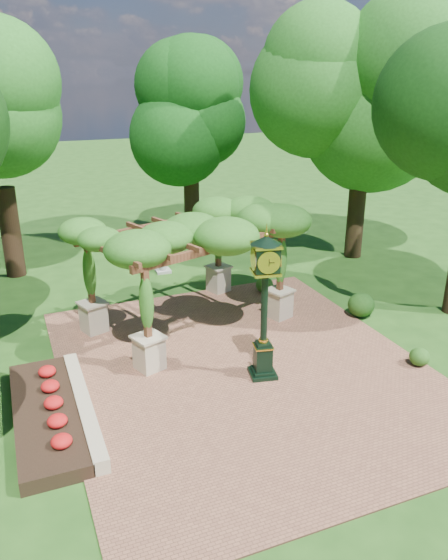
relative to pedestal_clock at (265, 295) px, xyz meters
name	(u,v)px	position (x,y,z in m)	size (l,w,h in m)	color
ground	(259,386)	(-0.31, -0.40, -2.48)	(120.00, 120.00, 0.00)	#1E4714
brick_plaza	(244,368)	(-0.31, 0.60, -2.46)	(10.00, 12.00, 0.04)	brown
border_wall	(84,406)	(-4.91, 0.10, -2.28)	(0.35, 5.00, 0.40)	#C6B793
flower_bed	(46,415)	(-5.81, 0.10, -2.30)	(1.50, 5.00, 0.36)	red
pedestal_clock	(265,295)	(0.00, 0.00, 0.00)	(0.97, 0.97, 4.15)	black
pergola	(187,233)	(-0.81, 3.97, 0.73)	(7.14, 5.67, 3.92)	#C6B793
sundial	(163,261)	(-0.17, 9.32, -1.99)	(0.65, 0.65, 1.12)	#9A9991
shrub_front	(419,357)	(4.45, -1.20, -2.18)	(0.58, 0.58, 0.53)	#255217
shrub_mid	(361,305)	(4.92, 2.31, -2.03)	(0.92, 0.92, 0.83)	#1E4814
shrub_back	(264,285)	(2.78, 5.53, -2.14)	(0.68, 0.68, 0.61)	#295919
tree_north	(190,114)	(2.82, 14.09, 3.60)	(4.33, 4.33, 8.89)	black
tree_east_far	(366,96)	(8.61, 8.10, 4.58)	(5.77, 5.77, 10.26)	black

